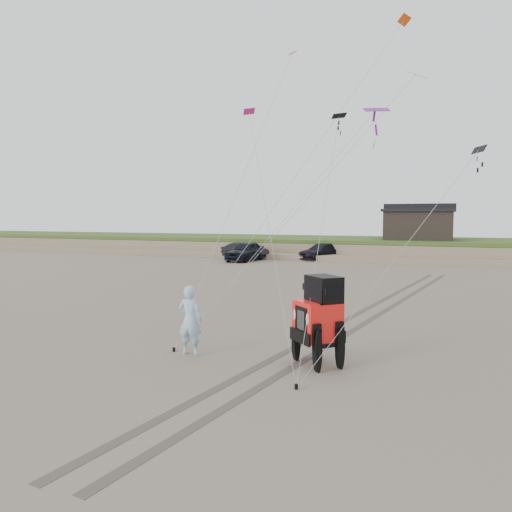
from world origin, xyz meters
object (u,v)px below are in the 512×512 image
object	(u,v)px
truck_a	(245,251)
truck_b	(245,251)
man	(190,320)
jeep	(318,330)
truck_c	(322,252)
cabin	(419,223)

from	to	relation	value
truck_a	truck_b	xyz separation A→B (m)	(-0.93, 2.14, -0.11)
man	jeep	bearing A→B (deg)	-176.86
truck_b	man	world-z (taller)	man
truck_a	truck_c	xyz separation A→B (m)	(5.90, 3.79, -0.13)
cabin	jeep	size ratio (longest dim) A/B	1.27
truck_b	jeep	xyz separation A→B (m)	(14.59, -29.64, 0.20)
cabin	jeep	distance (m)	36.64
truck_b	jeep	bearing A→B (deg)	-141.98
truck_a	cabin	bearing A→B (deg)	35.58
truck_c	cabin	bearing A→B (deg)	63.16
cabin	truck_b	world-z (taller)	cabin
cabin	truck_a	world-z (taller)	cabin
cabin	truck_a	distance (m)	16.73
truck_c	jeep	world-z (taller)	jeep
jeep	cabin	bearing A→B (deg)	134.04
truck_c	man	xyz separation A→B (m)	(4.17, -31.65, 0.25)
jeep	truck_c	bearing A→B (deg)	148.26
truck_a	jeep	bearing A→B (deg)	-61.24
truck_c	truck_a	bearing A→B (deg)	-117.81
truck_b	truck_c	distance (m)	7.03
cabin	truck_c	distance (m)	9.87
truck_b	truck_c	xyz separation A→B (m)	(6.83, 1.64, -0.01)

